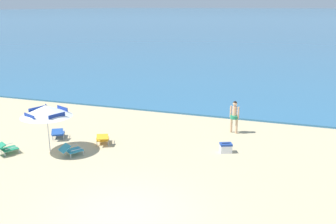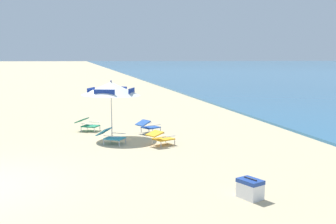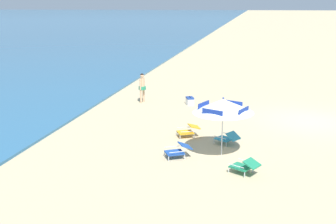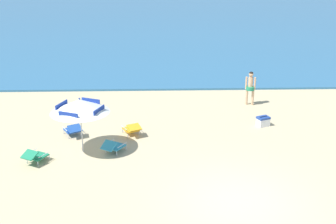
# 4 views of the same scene
# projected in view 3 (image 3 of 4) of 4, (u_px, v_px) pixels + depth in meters

# --- Properties ---
(ground_plane) EXTENTS (800.00, 800.00, 0.00)m
(ground_plane) POSITION_uv_depth(u_px,v_px,m) (309.00, 121.00, 18.18)
(ground_plane) COLOR tan
(beach_umbrella_striped_main) EXTENTS (2.16, 2.17, 2.07)m
(beach_umbrella_striped_main) POSITION_uv_depth(u_px,v_px,m) (223.00, 106.00, 13.66)
(beach_umbrella_striped_main) COLOR silver
(beach_umbrella_striped_main) RESTS_ON ground
(lounge_chair_under_umbrella) EXTENTS (0.92, 1.03, 0.52)m
(lounge_chair_under_umbrella) POSITION_uv_depth(u_px,v_px,m) (227.00, 138.00, 15.07)
(lounge_chair_under_umbrella) COLOR teal
(lounge_chair_under_umbrella) RESTS_ON ground
(lounge_chair_beside_umbrella) EXTENTS (0.88, 1.02, 0.51)m
(lounge_chair_beside_umbrella) POSITION_uv_depth(u_px,v_px,m) (245.00, 166.00, 12.45)
(lounge_chair_beside_umbrella) COLOR #1E7F56
(lounge_chair_beside_umbrella) RESTS_ON ground
(lounge_chair_facing_sea) EXTENTS (0.84, 1.00, 0.50)m
(lounge_chair_facing_sea) POSITION_uv_depth(u_px,v_px,m) (188.00, 130.00, 15.96)
(lounge_chair_facing_sea) COLOR gold
(lounge_chair_facing_sea) RESTS_ON ground
(lounge_chair_spare_folded) EXTENTS (0.88, 1.02, 0.51)m
(lounge_chair_spare_folded) POSITION_uv_depth(u_px,v_px,m) (178.00, 150.00, 13.78)
(lounge_chair_spare_folded) COLOR #1E4799
(lounge_chair_spare_folded) RESTS_ON ground
(person_standing_near_shore) EXTENTS (0.46, 0.39, 1.58)m
(person_standing_near_shore) POSITION_uv_depth(u_px,v_px,m) (142.00, 86.00, 21.45)
(person_standing_near_shore) COLOR #D8A87F
(person_standing_near_shore) RESTS_ON ground
(cooler_box) EXTENTS (0.59, 0.52, 0.43)m
(cooler_box) POSITION_uv_depth(u_px,v_px,m) (190.00, 101.00, 21.18)
(cooler_box) COLOR white
(cooler_box) RESTS_ON ground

